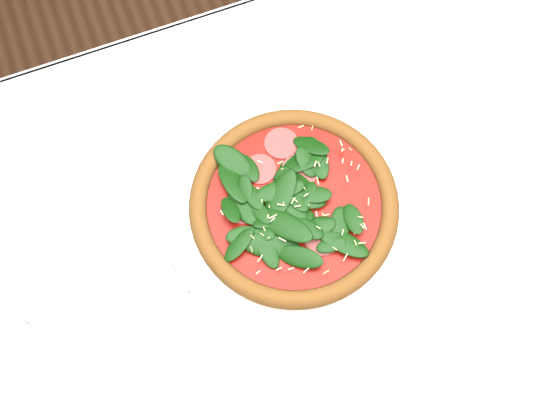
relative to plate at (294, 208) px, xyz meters
name	(u,v)px	position (x,y,z in m)	size (l,w,h in m)	color
ground	(295,300)	(0.03, -0.01, -0.76)	(6.00, 6.00, 0.00)	brown
dining_table	(309,230)	(0.03, -0.01, -0.11)	(1.21, 0.81, 0.75)	white
plate	(294,208)	(0.00, 0.00, 0.00)	(0.37, 0.37, 0.02)	white
pizza	(294,204)	(0.00, 0.00, 0.02)	(0.39, 0.39, 0.04)	#966424
napkin	(205,333)	(-0.19, -0.13, 0.00)	(0.17, 0.08, 0.01)	white
fork	(192,313)	(-0.19, -0.10, 0.01)	(0.06, 0.18, 0.00)	silver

